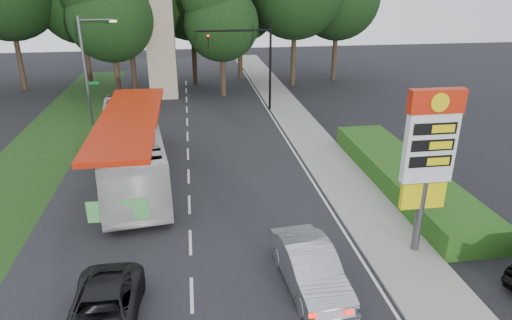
{
  "coord_description": "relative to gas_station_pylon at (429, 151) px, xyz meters",
  "views": [
    {
      "loc": [
        0.33,
        -13.0,
        10.64
      ],
      "look_at": [
        3.38,
        7.56,
        2.2
      ],
      "focal_mm": 32.0,
      "sensor_mm": 36.0,
      "label": 1
    }
  ],
  "objects": [
    {
      "name": "grass_verge_left",
      "position": [
        -18.7,
        16.01,
        -4.44
      ],
      "size": [
        5.0,
        50.0,
        0.02
      ],
      "primitive_type": "cube",
      "color": "#193814",
      "rests_on": "ground"
    },
    {
      "name": "transit_bus",
      "position": [
        -12.19,
        9.28,
        -2.64
      ],
      "size": [
        4.62,
        13.23,
        3.61
      ],
      "primitive_type": "imported",
      "rotation": [
        0.0,
        0.0,
        0.12
      ],
      "color": "silver",
      "rests_on": "ground"
    },
    {
      "name": "suv_charcoal",
      "position": [
        -12.0,
        -2.75,
        -3.78
      ],
      "size": [
        2.31,
        4.84,
        1.33
      ],
      "primitive_type": "imported",
      "rotation": [
        0.0,
        0.0,
        -0.02
      ],
      "color": "black",
      "rests_on": "ground"
    },
    {
      "name": "tree_monument_left",
      "position": [
        -15.2,
        27.01,
        4.23
      ],
      "size": [
        7.28,
        7.28,
        14.3
      ],
      "color": "#2D2116",
      "rests_on": "ground"
    },
    {
      "name": "sedan_silver",
      "position": [
        -4.91,
        -1.64,
        -3.63
      ],
      "size": [
        2.14,
        5.11,
        1.64
      ],
      "primitive_type": "imported",
      "rotation": [
        0.0,
        0.0,
        0.08
      ],
      "color": "#AAACB2",
      "rests_on": "ground"
    },
    {
      "name": "traffic_signal_mast",
      "position": [
        -3.52,
        22.0,
        0.22
      ],
      "size": [
        6.1,
        0.35,
        7.2
      ],
      "color": "black",
      "rests_on": "ground"
    },
    {
      "name": "hedge",
      "position": [
        2.3,
        6.01,
        -3.85
      ],
      "size": [
        3.0,
        14.0,
        1.2
      ],
      "primitive_type": "cube",
      "color": "#204312",
      "rests_on": "ground"
    },
    {
      "name": "ground",
      "position": [
        -9.2,
        -1.99,
        -4.45
      ],
      "size": [
        120.0,
        120.0,
        0.0
      ],
      "primitive_type": "plane",
      "color": "black",
      "rests_on": "ground"
    },
    {
      "name": "sidewalk_right",
      "position": [
        -0.7,
        10.01,
        -4.39
      ],
      "size": [
        3.0,
        80.0,
        0.12
      ],
      "primitive_type": "cube",
      "color": "gray",
      "rests_on": "ground"
    },
    {
      "name": "monument",
      "position": [
        -11.2,
        28.01,
        0.66
      ],
      "size": [
        3.0,
        3.0,
        10.05
      ],
      "color": "gray",
      "rests_on": "ground"
    },
    {
      "name": "streetlight_signs",
      "position": [
        -16.19,
        20.01,
        -0.01
      ],
      "size": [
        2.75,
        0.98,
        8.0
      ],
      "color": "#59595E",
      "rests_on": "ground"
    },
    {
      "name": "gas_station_pylon",
      "position": [
        0.0,
        0.0,
        0.0
      ],
      "size": [
        2.1,
        0.45,
        6.85
      ],
      "color": "#59595E",
      "rests_on": "ground"
    },
    {
      "name": "tree_monument_right",
      "position": [
        -5.7,
        27.51,
        3.56
      ],
      "size": [
        6.72,
        6.72,
        13.2
      ],
      "color": "#2D2116",
      "rests_on": "ground"
    },
    {
      "name": "road_surface",
      "position": [
        -9.2,
        10.01,
        -4.44
      ],
      "size": [
        14.0,
        80.0,
        0.02
      ],
      "primitive_type": "cube",
      "color": "black",
      "rests_on": "ground"
    }
  ]
}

